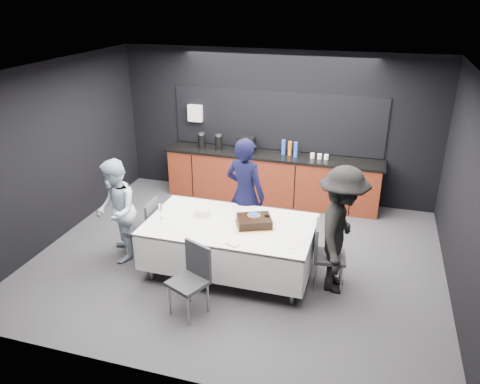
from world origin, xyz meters
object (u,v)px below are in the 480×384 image
(cake_assembly, at_px, (254,221))
(party_table, at_px, (230,232))
(chair_left, at_px, (146,225))
(person_right, at_px, (341,231))
(plate_stack, at_px, (203,212))
(chair_near, at_px, (192,274))
(champagne_flute, at_px, (160,208))
(chair_right, at_px, (324,251))
(person_left, at_px, (116,211))
(person_center, at_px, (245,194))

(cake_assembly, bearing_deg, party_table, -171.39)
(cake_assembly, distance_m, chair_left, 1.70)
(person_right, bearing_deg, plate_stack, 89.59)
(cake_assembly, relative_size, chair_left, 0.66)
(chair_left, height_order, chair_near, same)
(party_table, relative_size, champagne_flute, 10.36)
(party_table, height_order, person_right, person_right)
(party_table, bearing_deg, champagne_flute, -173.34)
(chair_near, height_order, person_right, person_right)
(party_table, xyz_separation_m, chair_left, (-1.33, 0.05, -0.11))
(chair_left, bearing_deg, party_table, -2.35)
(party_table, xyz_separation_m, chair_near, (-0.18, -0.98, -0.11))
(cake_assembly, distance_m, plate_stack, 0.79)
(chair_right, relative_size, person_left, 0.59)
(chair_near, bearing_deg, person_center, 84.09)
(person_center, bearing_deg, champagne_flute, 57.64)
(champagne_flute, bearing_deg, cake_assembly, 7.16)
(champagne_flute, relative_size, person_center, 0.12)
(person_left, bearing_deg, person_center, 87.52)
(cake_assembly, xyz_separation_m, person_left, (-2.06, -0.15, -0.06))
(chair_left, bearing_deg, person_left, -158.44)
(chair_right, xyz_separation_m, person_left, (-3.04, -0.16, 0.25))
(party_table, xyz_separation_m, person_left, (-1.72, -0.10, 0.14))
(plate_stack, relative_size, person_right, 0.13)
(person_center, bearing_deg, chair_right, 167.68)
(plate_stack, height_order, champagne_flute, champagne_flute)
(champagne_flute, height_order, person_right, person_right)
(person_left, xyz_separation_m, person_right, (3.23, 0.14, 0.10))
(champagne_flute, relative_size, person_left, 0.14)
(person_center, bearing_deg, person_left, 42.67)
(cake_assembly, distance_m, champagne_flute, 1.34)
(plate_stack, xyz_separation_m, chair_right, (1.77, -0.09, -0.30))
(plate_stack, bearing_deg, chair_near, -76.28)
(person_right, bearing_deg, cake_assembly, 92.26)
(person_left, bearing_deg, party_table, 64.19)
(chair_right, xyz_separation_m, person_right, (0.19, -0.01, 0.34))
(person_left, height_order, person_right, person_right)
(champagne_flute, height_order, chair_near, champagne_flute)
(person_left, bearing_deg, chair_left, 82.47)
(chair_near, relative_size, person_center, 0.52)
(chair_near, bearing_deg, party_table, 79.74)
(plate_stack, xyz_separation_m, chair_left, (-0.88, -0.09, -0.30))
(chair_right, bearing_deg, champagne_flute, -175.72)
(party_table, relative_size, chair_left, 2.51)
(chair_left, height_order, chair_right, same)
(champagne_flute, relative_size, person_right, 0.13)
(party_table, bearing_deg, chair_near, -100.26)
(party_table, bearing_deg, person_center, 89.73)
(chair_left, bearing_deg, chair_near, -41.68)
(champagne_flute, bearing_deg, person_left, 178.67)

